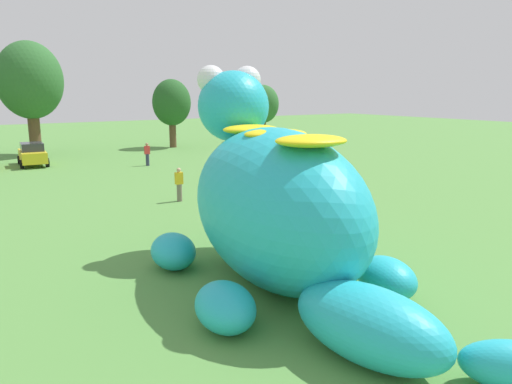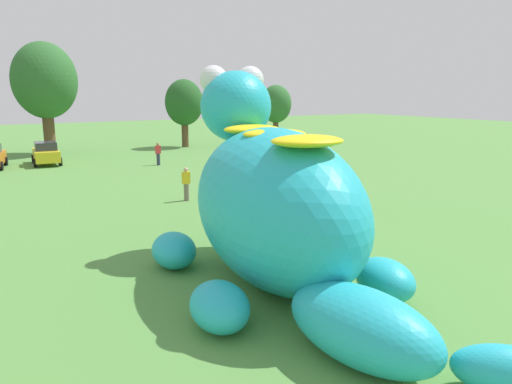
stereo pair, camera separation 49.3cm
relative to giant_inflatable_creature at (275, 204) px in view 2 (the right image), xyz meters
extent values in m
plane|color=#568E42|center=(-0.29, -0.21, -2.31)|extent=(160.00, 160.00, 0.00)
ellipsoid|color=#23B2C6|center=(-0.02, 0.02, -0.07)|extent=(5.32, 8.54, 4.48)
ellipsoid|color=#23B2C6|center=(0.58, 3.35, 2.65)|extent=(2.78, 2.98, 2.36)
sphere|color=white|center=(0.00, 3.81, 3.53)|extent=(0.95, 0.95, 0.95)
sphere|color=white|center=(1.28, 3.58, 3.53)|extent=(0.95, 0.95, 0.95)
ellipsoid|color=yellow|center=(0.30, 1.78, 1.99)|extent=(2.02, 1.73, 0.30)
ellipsoid|color=yellow|center=(-0.02, 0.02, 1.99)|extent=(2.02, 1.73, 0.30)
ellipsoid|color=yellow|center=(-0.37, -1.94, 1.99)|extent=(2.02, 1.73, 0.30)
ellipsoid|color=#23B2C6|center=(-2.08, 2.61, -1.76)|extent=(1.68, 2.13, 1.09)
ellipsoid|color=#23B2C6|center=(2.82, 1.74, -1.76)|extent=(1.68, 2.13, 1.09)
ellipsoid|color=#23B2C6|center=(-2.66, -1.73, -1.76)|extent=(1.68, 2.13, 1.09)
ellipsoid|color=#23B2C6|center=(1.85, -2.54, -1.76)|extent=(1.68, 2.13, 1.09)
ellipsoid|color=#23B2C6|center=(-0.82, -4.49, -1.53)|extent=(2.38, 3.84, 1.57)
ellipsoid|color=#23B2C6|center=(0.70, -6.72, -1.83)|extent=(2.08, 2.17, 0.96)
cylinder|color=black|center=(-5.10, 29.20, -1.99)|extent=(0.35, 0.67, 0.64)
cylinder|color=black|center=(-5.56, 26.70, -1.99)|extent=(0.35, 0.67, 0.64)
cube|color=yellow|center=(-2.38, 28.20, -1.59)|extent=(1.94, 4.19, 0.80)
cube|color=#2D333D|center=(-2.39, 28.05, -0.89)|extent=(1.61, 2.05, 0.60)
cylinder|color=black|center=(-3.16, 29.52, -1.99)|extent=(0.28, 0.65, 0.64)
cylinder|color=black|center=(-1.46, 29.42, -1.99)|extent=(0.28, 0.65, 0.64)
cylinder|color=black|center=(-3.31, 26.98, -1.99)|extent=(0.28, 0.65, 0.64)
cylinder|color=black|center=(-1.61, 26.88, -1.99)|extent=(0.28, 0.65, 0.64)
cylinder|color=brown|center=(-1.16, 34.68, -0.61)|extent=(0.97, 0.97, 3.40)
ellipsoid|color=#2D662D|center=(-1.16, 34.68, 4.09)|extent=(5.44, 5.44, 6.53)
cylinder|color=brown|center=(11.30, 33.71, -1.14)|extent=(0.67, 0.67, 2.34)
ellipsoid|color=#235623|center=(11.30, 33.71, 2.10)|extent=(3.75, 3.75, 4.50)
cylinder|color=brown|center=(22.52, 34.31, -1.22)|extent=(0.62, 0.62, 2.18)
ellipsoid|color=#2D662D|center=(22.52, 34.31, 1.79)|extent=(3.49, 3.49, 4.19)
cylinder|color=#2D334C|center=(4.81, 23.43, -1.87)|extent=(0.26, 0.26, 0.88)
cube|color=red|center=(4.81, 23.43, -1.13)|extent=(0.38, 0.22, 0.60)
sphere|color=#9E7051|center=(4.81, 23.43, -0.71)|extent=(0.22, 0.22, 0.22)
cylinder|color=#726656|center=(1.94, 11.16, -1.87)|extent=(0.26, 0.26, 0.88)
cube|color=gold|center=(1.94, 11.16, -1.13)|extent=(0.38, 0.22, 0.60)
sphere|color=tan|center=(1.94, 11.16, -0.71)|extent=(0.22, 0.22, 0.22)
camera|label=1|loc=(-7.65, -10.76, 3.14)|focal=33.51mm
camera|label=2|loc=(-7.23, -11.02, 3.14)|focal=33.51mm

